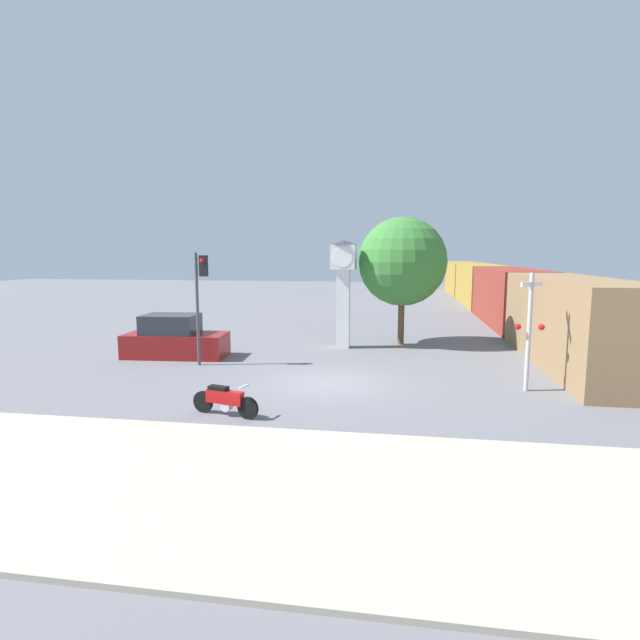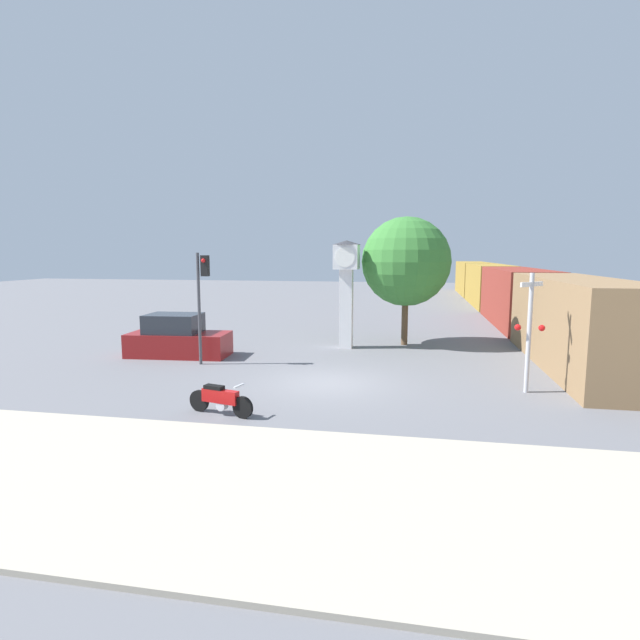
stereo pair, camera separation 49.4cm
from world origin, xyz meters
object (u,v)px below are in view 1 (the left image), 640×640
motorcycle (225,400)px  traffic_light (200,289)px  freight_train (492,290)px  street_tree (402,262)px  parked_car (175,339)px  clock_tower (343,277)px  railroad_crossing_signal (529,327)px

motorcycle → traffic_light: traffic_light is taller
freight_train → street_tree: size_ratio=7.65×
freight_train → traffic_light: bearing=-125.7°
street_tree → parked_car: 10.91m
clock_tower → traffic_light: (-5.02, -4.53, -0.27)m
clock_tower → parked_car: 7.91m
motorcycle → parked_car: bearing=138.2°
railroad_crossing_signal → traffic_light: bearing=170.9°
motorcycle → parked_car: 8.50m
traffic_light → street_tree: street_tree is taller
motorcycle → traffic_light: 6.94m
street_tree → parked_car: (-9.43, -4.45, -3.20)m
clock_tower → railroad_crossing_signal: clock_tower is taller
freight_train → railroad_crossing_signal: 21.85m
clock_tower → parked_car: clock_tower is taller
freight_train → traffic_light: (-14.25, -19.83, 1.30)m
freight_train → railroad_crossing_signal: (-2.65, -21.69, 0.35)m
clock_tower → freight_train: clock_tower is taller
freight_train → railroad_crossing_signal: bearing=-97.0°
traffic_light → street_tree: bearing=37.0°
motorcycle → freight_train: size_ratio=0.04×
motorcycle → traffic_light: (-2.98, 5.72, 2.57)m
clock_tower → traffic_light: size_ratio=1.13×
clock_tower → motorcycle: bearing=-101.3°
clock_tower → street_tree: bearing=25.4°
traffic_light → clock_tower: bearing=42.1°
clock_tower → freight_train: bearing=58.9°
railroad_crossing_signal → parked_car: 13.81m
motorcycle → railroad_crossing_signal: bearing=38.4°
motorcycle → street_tree: (4.68, 11.50, 3.52)m
clock_tower → parked_car: (-6.78, -3.20, -2.52)m
motorcycle → street_tree: size_ratio=0.33×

